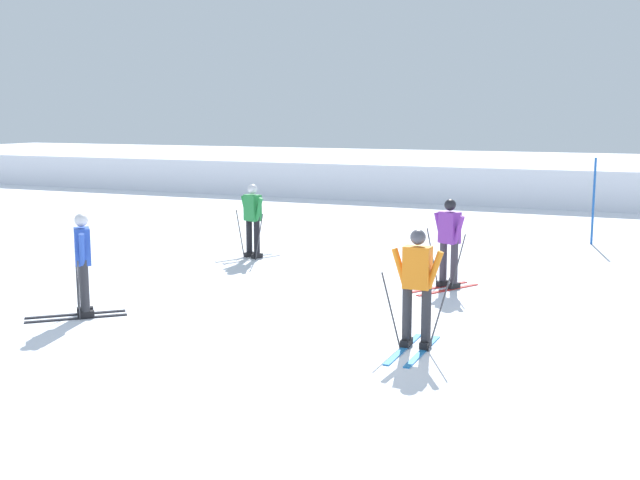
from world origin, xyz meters
TOP-DOWN VIEW (x-y plane):
  - ground_plane at (0.00, 0.00)m, footprint 120.00×120.00m
  - far_snow_ridge at (0.00, 21.47)m, footprint 80.00×6.69m
  - skier_blue at (-3.31, 0.04)m, footprint 1.43×1.35m
  - skier_orange at (2.21, 0.46)m, footprint 1.00×1.60m
  - skier_purple at (1.64, 4.51)m, footprint 1.09×1.58m
  - skier_green at (-3.28, 5.85)m, footprint 0.98×1.61m
  - trail_marker_pole at (3.71, 11.03)m, footprint 0.06×0.06m

SIDE VIEW (x-z plane):
  - ground_plane at x=0.00m, z-range 0.00..0.00m
  - far_snow_ridge at x=0.00m, z-range 0.00..1.38m
  - skier_blue at x=-3.31m, z-range 0.06..1.77m
  - skier_orange at x=2.21m, z-range 0.06..1.77m
  - skier_purple at x=1.64m, z-range 0.06..1.77m
  - skier_green at x=-3.28m, z-range 0.06..1.77m
  - trail_marker_pole at x=3.71m, z-range 0.00..2.20m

